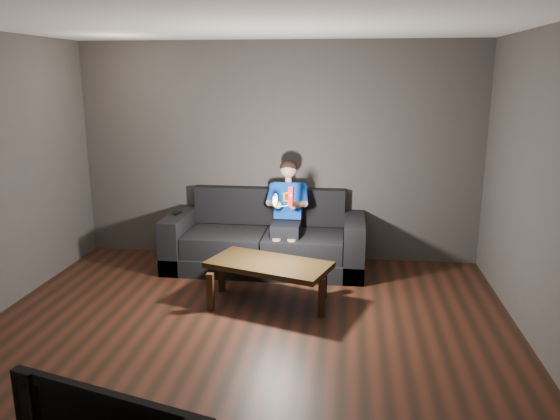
# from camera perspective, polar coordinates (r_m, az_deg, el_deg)

# --- Properties ---
(floor) EXTENTS (5.00, 5.00, 0.00)m
(floor) POSITION_cam_1_polar(r_m,az_deg,el_deg) (4.87, -4.17, -14.18)
(floor) COLOR black
(floor) RESTS_ON ground
(back_wall) EXTENTS (5.00, 0.04, 2.70)m
(back_wall) POSITION_cam_1_polar(r_m,az_deg,el_deg) (6.82, -0.25, 6.04)
(back_wall) COLOR #3D3736
(back_wall) RESTS_ON ground
(front_wall) EXTENTS (5.00, 0.04, 2.70)m
(front_wall) POSITION_cam_1_polar(r_m,az_deg,el_deg) (2.13, -18.39, -13.03)
(front_wall) COLOR #3D3736
(front_wall) RESTS_ON ground
(ceiling) EXTENTS (5.00, 5.00, 0.02)m
(ceiling) POSITION_cam_1_polar(r_m,az_deg,el_deg) (4.31, -4.83, 19.35)
(ceiling) COLOR white
(ceiling) RESTS_ON back_wall
(sofa) EXTENTS (2.37, 1.02, 0.92)m
(sofa) POSITION_cam_1_polar(r_m,az_deg,el_deg) (6.67, -1.50, -3.43)
(sofa) COLOR black
(sofa) RESTS_ON floor
(child) EXTENTS (0.49, 0.60, 1.21)m
(child) POSITION_cam_1_polar(r_m,az_deg,el_deg) (6.44, 0.76, 0.38)
(child) COLOR black
(child) RESTS_ON sofa
(wii_remote_red) EXTENTS (0.06, 0.09, 0.21)m
(wii_remote_red) POSITION_cam_1_polar(r_m,az_deg,el_deg) (5.93, 1.15, 1.45)
(wii_remote_red) COLOR red
(wii_remote_red) RESTS_ON child
(nunchuk_white) EXTENTS (0.07, 0.10, 0.16)m
(nunchuk_white) POSITION_cam_1_polar(r_m,az_deg,el_deg) (5.97, -0.52, 1.06)
(nunchuk_white) COLOR white
(nunchuk_white) RESTS_ON child
(wii_remote_black) EXTENTS (0.05, 0.15, 0.03)m
(wii_remote_black) POSITION_cam_1_polar(r_m,az_deg,el_deg) (6.73, -10.65, -0.32)
(wii_remote_black) COLOR black
(wii_remote_black) RESTS_ON sofa
(coffee_table) EXTENTS (1.35, 0.96, 0.44)m
(coffee_table) POSITION_cam_1_polar(r_m,az_deg,el_deg) (5.58, -1.17, -6.05)
(coffee_table) COLOR black
(coffee_table) RESTS_ON floor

